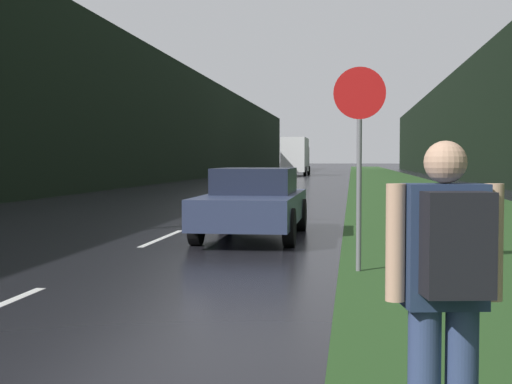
{
  "coord_description": "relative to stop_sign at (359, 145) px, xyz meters",
  "views": [
    {
      "loc": [
        3.66,
        -0.26,
        1.53
      ],
      "look_at": [
        1.58,
        15.21,
        0.82
      ],
      "focal_mm": 50.0,
      "sensor_mm": 36.0,
      "label": 1
    }
  ],
  "objects": [
    {
      "name": "grass_verge",
      "position": [
        2.73,
        30.54,
        -1.72
      ],
      "size": [
        6.0,
        240.0,
        0.02
      ],
      "primitive_type": "cube",
      "color": "#26471E",
      "rests_on": "ground_plane"
    },
    {
      "name": "lane_stripe_c",
      "position": [
        -3.76,
        3.77,
        -1.72
      ],
      "size": [
        0.12,
        3.0,
        0.01
      ],
      "primitive_type": "cube",
      "color": "silver",
      "rests_on": "ground_plane"
    },
    {
      "name": "lane_stripe_d",
      "position": [
        -3.76,
        10.77,
        -1.72
      ],
      "size": [
        0.12,
        3.0,
        0.01
      ],
      "primitive_type": "cube",
      "color": "silver",
      "rests_on": "ground_plane"
    },
    {
      "name": "treeline_far_side",
      "position": [
        -13.25,
        40.54,
        2.52
      ],
      "size": [
        2.0,
        140.0,
        8.5
      ],
      "primitive_type": "cube",
      "color": "black",
      "rests_on": "ground_plane"
    },
    {
      "name": "treeline_near_side",
      "position": [
        8.73,
        40.54,
        2.5
      ],
      "size": [
        2.0,
        140.0,
        8.44
      ],
      "primitive_type": "cube",
      "color": "black",
      "rests_on": "ground_plane"
    },
    {
      "name": "stop_sign",
      "position": [
        0.0,
        0.0,
        0.0
      ],
      "size": [
        0.7,
        0.07,
        2.78
      ],
      "color": "slate",
      "rests_on": "ground_plane"
    },
    {
      "name": "hitchhiker_with_backpack",
      "position": [
        0.35,
        -6.29,
        -0.79
      ],
      "size": [
        0.56,
        0.45,
        1.62
      ],
      "rotation": [
        0.0,
        0.0,
        0.17
      ],
      "color": "navy",
      "rests_on": "ground_plane"
    },
    {
      "name": "car_passing_near",
      "position": [
        -2.02,
        4.25,
        -1.03
      ],
      "size": [
        1.87,
        4.77,
        1.36
      ],
      "rotation": [
        0.0,
        0.0,
        3.14
      ],
      "color": "#2D3856",
      "rests_on": "ground_plane"
    },
    {
      "name": "delivery_truck",
      "position": [
        -5.51,
        59.37,
        0.2
      ],
      "size": [
        2.39,
        8.5,
        3.63
      ],
      "color": "gray",
      "rests_on": "ground_plane"
    }
  ]
}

